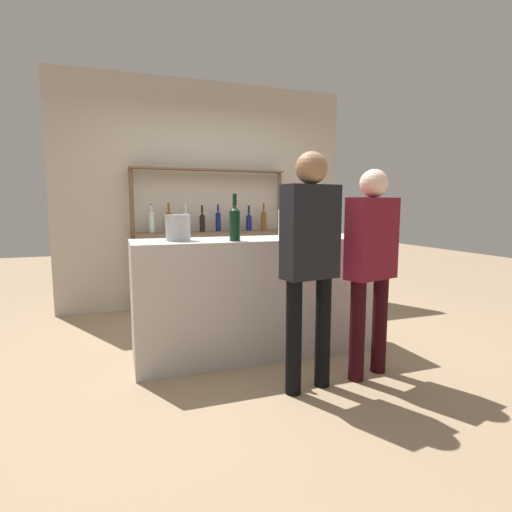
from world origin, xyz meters
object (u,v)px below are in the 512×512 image
at_px(counter_bottle_2, 235,222).
at_px(customer_center, 310,251).
at_px(wine_glass, 327,223).
at_px(customer_right, 371,257).
at_px(counter_bottle_0, 308,222).
at_px(counter_bottle_1, 283,220).
at_px(ice_bucket, 178,228).

distance_m(counter_bottle_2, customer_center, 0.72).
xyz_separation_m(wine_glass, customer_right, (-0.09, -0.82, -0.22)).
height_order(counter_bottle_0, counter_bottle_2, counter_bottle_2).
xyz_separation_m(wine_glass, customer_center, (-0.62, -0.88, -0.15)).
relative_size(counter_bottle_1, customer_center, 0.23).
distance_m(ice_bucket, customer_center, 1.11).
height_order(counter_bottle_1, customer_center, customer_center).
bearing_deg(ice_bucket, customer_center, -46.39).
distance_m(counter_bottle_0, ice_bucket, 1.12).
bearing_deg(ice_bucket, customer_right, -29.80).
bearing_deg(customer_right, wine_glass, -22.46).
bearing_deg(customer_right, counter_bottle_1, 8.09).
height_order(counter_bottle_0, counter_bottle_1, counter_bottle_1).
relative_size(counter_bottle_0, customer_right, 0.22).
xyz_separation_m(counter_bottle_0, wine_glass, (0.26, 0.13, -0.01)).
relative_size(customer_center, customer_right, 1.06).
distance_m(wine_glass, ice_bucket, 1.38).
xyz_separation_m(counter_bottle_0, ice_bucket, (-1.12, 0.05, -0.03)).
bearing_deg(counter_bottle_2, ice_bucket, 156.23).
xyz_separation_m(counter_bottle_2, customer_right, (0.87, -0.55, -0.24)).
bearing_deg(counter_bottle_2, customer_center, -60.75).
relative_size(counter_bottle_0, counter_bottle_1, 0.92).
distance_m(customer_center, customer_right, 0.54).
bearing_deg(wine_glass, counter_bottle_1, -177.52).
height_order(counter_bottle_0, customer_right, customer_right).
xyz_separation_m(counter_bottle_0, customer_center, (-0.36, -0.75, -0.16)).
distance_m(counter_bottle_1, ice_bucket, 0.93).
bearing_deg(wine_glass, counter_bottle_2, -164.69).
bearing_deg(counter_bottle_0, counter_bottle_2, -169.09).
distance_m(counter_bottle_0, counter_bottle_2, 0.71).
height_order(ice_bucket, customer_right, customer_right).
height_order(customer_center, customer_right, customer_center).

